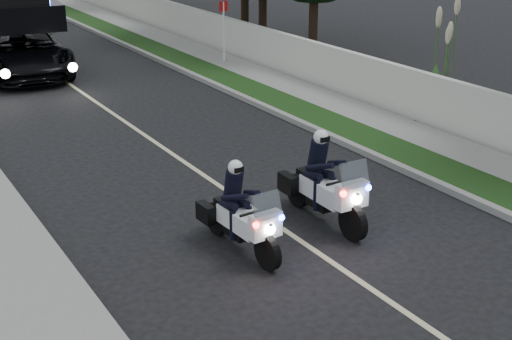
# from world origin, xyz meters

# --- Properties ---
(ground) EXTENTS (120.00, 120.00, 0.00)m
(ground) POSITION_xyz_m (0.00, 0.00, 0.00)
(ground) COLOR black
(ground) RESTS_ON ground
(curb_right) EXTENTS (0.20, 60.00, 0.15)m
(curb_right) POSITION_xyz_m (4.10, 10.00, 0.07)
(curb_right) COLOR gray
(curb_right) RESTS_ON ground
(grass_verge) EXTENTS (1.20, 60.00, 0.16)m
(grass_verge) POSITION_xyz_m (4.80, 10.00, 0.08)
(grass_verge) COLOR #193814
(grass_verge) RESTS_ON ground
(sidewalk_right) EXTENTS (1.40, 60.00, 0.16)m
(sidewalk_right) POSITION_xyz_m (6.10, 10.00, 0.08)
(sidewalk_right) COLOR gray
(sidewalk_right) RESTS_ON ground
(property_wall) EXTENTS (0.22, 60.00, 1.50)m
(property_wall) POSITION_xyz_m (7.10, 10.00, 0.75)
(property_wall) COLOR beige
(property_wall) RESTS_ON ground
(lane_marking) EXTENTS (0.12, 50.00, 0.01)m
(lane_marking) POSITION_xyz_m (0.00, 10.00, 0.00)
(lane_marking) COLOR #BFB78C
(lane_marking) RESTS_ON ground
(police_moto_left) EXTENTS (0.80, 2.05, 1.71)m
(police_moto_left) POSITION_xyz_m (-1.14, -0.64, 0.00)
(police_moto_left) COLOR white
(police_moto_left) RESTS_ON ground
(police_moto_right) EXTENTS (0.80, 2.22, 1.88)m
(police_moto_right) POSITION_xyz_m (0.87, -0.44, 0.00)
(police_moto_right) COLOR white
(police_moto_right) RESTS_ON ground
(police_suv) EXTENTS (3.59, 6.64, 3.10)m
(police_suv) POSITION_xyz_m (-0.94, 15.40, 0.00)
(police_suv) COLOR black
(police_suv) RESTS_ON ground
(sign_post) EXTENTS (0.44, 0.44, 2.49)m
(sign_post) POSITION_xyz_m (6.00, 12.79, 0.00)
(sign_post) COLOR maroon
(sign_post) RESTS_ON ground
(pampas_far) EXTENTS (1.64, 1.64, 3.71)m
(pampas_far) POSITION_xyz_m (7.60, 3.39, 0.00)
(pampas_far) COLOR #BFB793
(pampas_far) RESTS_ON ground
(tree_right_b) EXTENTS (6.26, 6.26, 9.84)m
(tree_right_b) POSITION_xyz_m (9.85, 12.37, 0.00)
(tree_right_b) COLOR #133B15
(tree_right_b) RESTS_ON ground
(tree_right_c) EXTENTS (6.77, 6.77, 8.52)m
(tree_right_c) POSITION_xyz_m (9.81, 16.11, 0.00)
(tree_right_c) COLOR black
(tree_right_c) RESTS_ON ground
(tree_right_d) EXTENTS (6.98, 6.98, 10.89)m
(tree_right_d) POSITION_xyz_m (9.48, 17.12, 0.00)
(tree_right_d) COLOR #164216
(tree_right_d) RESTS_ON ground
(tree_right_e) EXTENTS (5.57, 5.57, 9.23)m
(tree_right_e) POSITION_xyz_m (9.88, 28.08, 0.00)
(tree_right_e) COLOR black
(tree_right_e) RESTS_ON ground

